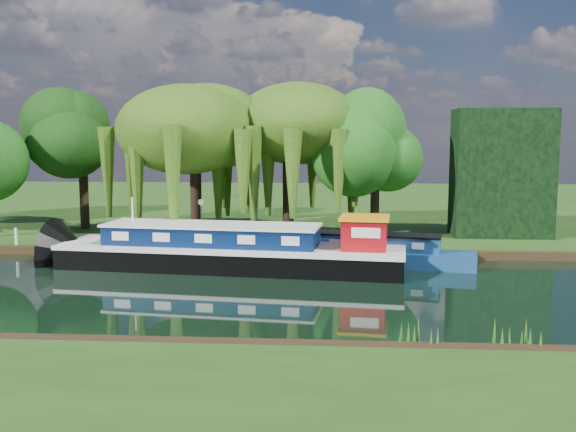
{
  "coord_description": "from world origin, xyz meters",
  "views": [
    {
      "loc": [
        8.34,
        -27.25,
        6.73
      ],
      "look_at": [
        6.16,
        4.32,
        2.8
      ],
      "focal_mm": 40.0,
      "sensor_mm": 36.0,
      "label": 1
    }
  ],
  "objects": [
    {
      "name": "mooring_posts",
      "position": [
        -0.5,
        8.4,
        0.95
      ],
      "size": [
        19.16,
        0.16,
        1.0
      ],
      "color": "silver",
      "rests_on": "far_bank"
    },
    {
      "name": "ground",
      "position": [
        0.0,
        0.0,
        0.0
      ],
      "size": [
        120.0,
        120.0,
        0.0
      ],
      "primitive_type": "plane",
      "color": "black"
    },
    {
      "name": "tree_far_right",
      "position": [
        10.97,
        12.2,
        5.87
      ],
      "size": [
        4.81,
        4.81,
        7.88
      ],
      "color": "black",
      "rests_on": "far_bank"
    },
    {
      "name": "narrowboat",
      "position": [
        9.72,
        6.57,
        0.64
      ],
      "size": [
        12.4,
        4.53,
        1.79
      ],
      "rotation": [
        0.0,
        0.0,
        -0.21
      ],
      "color": "navy",
      "rests_on": "ground"
    },
    {
      "name": "lamppost",
      "position": [
        0.5,
        10.5,
        2.42
      ],
      "size": [
        0.36,
        0.36,
        2.56
      ],
      "color": "silver",
      "rests_on": "far_bank"
    },
    {
      "name": "dutch_barge",
      "position": [
        3.31,
        4.8,
        0.92
      ],
      "size": [
        18.0,
        5.92,
        3.73
      ],
      "rotation": [
        0.0,
        0.0,
        -0.11
      ],
      "color": "black",
      "rests_on": "ground"
    },
    {
      "name": "willow_right",
      "position": [
        5.59,
        12.8,
        6.88
      ],
      "size": [
        7.23,
        7.23,
        8.81
      ],
      "color": "black",
      "rests_on": "far_bank"
    },
    {
      "name": "white_cruiser",
      "position": [
        12.68,
        7.3,
        0.0
      ],
      "size": [
        3.14,
        2.9,
        1.37
      ],
      "primitive_type": "imported",
      "rotation": [
        0.0,
        0.0,
        1.27
      ],
      "color": "silver",
      "rests_on": "ground"
    },
    {
      "name": "reeds_near",
      "position": [
        6.87,
        -7.57,
        0.55
      ],
      "size": [
        33.7,
        1.5,
        1.1
      ],
      "color": "#2A5617",
      "rests_on": "ground"
    },
    {
      "name": "far_bank",
      "position": [
        0.0,
        34.0,
        0.23
      ],
      "size": [
        120.0,
        52.0,
        0.45
      ],
      "primitive_type": "cube",
      "color": "#213F11",
      "rests_on": "ground"
    },
    {
      "name": "tree_far_mid",
      "position": [
        -8.62,
        15.4,
        6.46
      ],
      "size": [
        5.33,
        5.33,
        8.72
      ],
      "color": "black",
      "rests_on": "far_bank"
    },
    {
      "name": "conifer_hedge",
      "position": [
        19.0,
        14.0,
        4.45
      ],
      "size": [
        6.0,
        3.0,
        8.0
      ],
      "primitive_type": "cube",
      "color": "black",
      "rests_on": "far_bank"
    },
    {
      "name": "willow_left",
      "position": [
        -0.12,
        11.95,
        7.0
      ],
      "size": [
        7.53,
        7.53,
        9.02
      ],
      "color": "black",
      "rests_on": "far_bank"
    }
  ]
}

